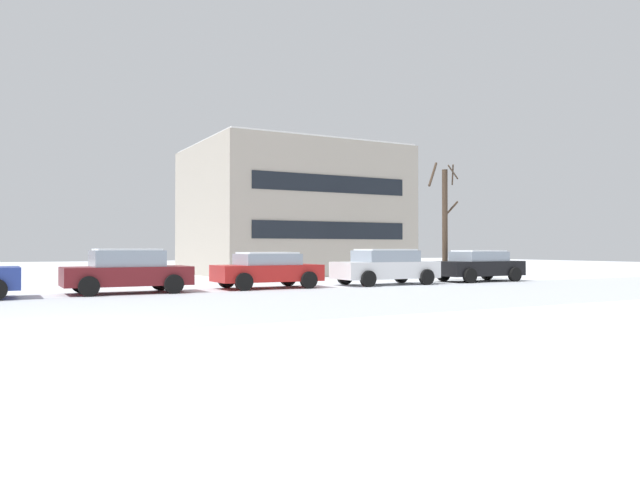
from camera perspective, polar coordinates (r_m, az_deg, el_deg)
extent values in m
plane|color=white|center=(12.61, -23.03, -7.59)|extent=(120.00, 120.00, 0.00)
cube|color=silver|center=(15.97, -24.21, -6.11)|extent=(80.00, 8.78, 0.00)
cube|color=maroon|center=(21.56, -17.39, -3.18)|extent=(4.09, 1.80, 0.62)
cube|color=#8C99A8|center=(21.55, -17.39, -1.64)|extent=(2.25, 1.65, 0.54)
cube|color=white|center=(21.54, -17.39, -0.84)|extent=(2.05, 1.53, 0.06)
cylinder|color=black|center=(22.75, -14.54, -3.72)|extent=(0.64, 0.22, 0.64)
cylinder|color=black|center=(20.98, -13.36, -3.98)|extent=(0.64, 0.22, 0.64)
cylinder|color=black|center=(22.27, -21.20, -3.76)|extent=(0.64, 0.22, 0.64)
cylinder|color=black|center=(20.46, -20.57, -4.04)|extent=(0.64, 0.22, 0.64)
cube|color=red|center=(23.21, -4.89, -3.05)|extent=(3.96, 1.78, 0.61)
cube|color=#8C99A8|center=(23.19, -4.89, -1.79)|extent=(2.18, 1.63, 0.41)
cube|color=white|center=(23.19, -4.89, -1.20)|extent=(1.98, 1.51, 0.06)
cylinder|color=black|center=(24.56, -2.97, -3.52)|extent=(0.64, 0.22, 0.64)
cylinder|color=black|center=(22.95, -1.05, -3.71)|extent=(0.64, 0.22, 0.64)
cylinder|color=black|center=(23.58, -8.63, -3.63)|extent=(0.64, 0.22, 0.64)
cylinder|color=black|center=(21.90, -7.04, -3.85)|extent=(0.64, 0.22, 0.64)
cube|color=white|center=(25.43, 6.07, -2.76)|extent=(4.36, 1.75, 0.68)
cube|color=#8C99A8|center=(25.42, 6.07, -1.48)|extent=(2.40, 1.60, 0.46)
cube|color=white|center=(25.42, 6.07, -0.90)|extent=(2.19, 1.48, 0.06)
cylinder|color=black|center=(26.98, 7.50, -3.26)|extent=(0.64, 0.22, 0.64)
cylinder|color=black|center=(25.57, 9.82, -3.40)|extent=(0.64, 0.22, 0.64)
cylinder|color=black|center=(25.43, 2.31, -3.42)|extent=(0.64, 0.22, 0.64)
cylinder|color=black|center=(23.93, 4.47, -3.59)|extent=(0.64, 0.22, 0.64)
cube|color=black|center=(28.71, 14.46, -2.54)|extent=(4.05, 1.73, 0.65)
cube|color=#8C99A8|center=(28.70, 14.46, -1.47)|extent=(2.23, 1.58, 0.43)
cube|color=white|center=(28.70, 14.46, -0.99)|extent=(2.03, 1.46, 0.06)
cylinder|color=black|center=(30.25, 15.17, -2.96)|extent=(0.64, 0.22, 0.64)
cylinder|color=black|center=(29.01, 17.55, -3.05)|extent=(0.64, 0.22, 0.64)
cylinder|color=black|center=(28.51, 11.33, -3.11)|extent=(0.64, 0.22, 0.64)
cylinder|color=black|center=(27.19, 13.68, -3.23)|extent=(0.64, 0.22, 0.64)
cylinder|color=#423326|center=(29.57, 11.46, 1.39)|extent=(0.26, 0.26, 5.20)
cylinder|color=#423326|center=(29.77, 12.15, 5.90)|extent=(0.53, 0.66, 0.90)
cylinder|color=#423326|center=(29.91, 10.38, 5.99)|extent=(1.09, 0.80, 1.27)
cylinder|color=#423326|center=(29.55, 12.18, 6.15)|extent=(0.87, 0.37, 0.61)
cylinder|color=#423326|center=(29.88, 12.06, 2.87)|extent=(0.10, 0.88, 0.65)
cube|color=#B2A899|center=(36.34, -2.64, 2.62)|extent=(11.21, 9.58, 7.27)
cube|color=white|center=(36.74, -2.64, 8.37)|extent=(10.99, 9.39, 0.10)
cube|color=black|center=(32.03, 1.12, 0.90)|extent=(8.97, 0.04, 0.90)
cube|color=black|center=(32.19, 1.12, 5.21)|extent=(8.97, 0.04, 0.90)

